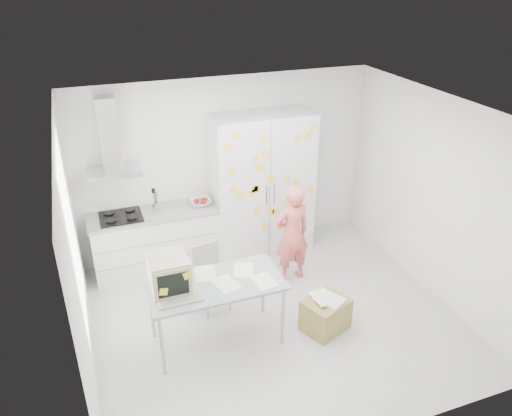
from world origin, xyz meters
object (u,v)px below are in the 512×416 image
object	(u,v)px
person	(292,234)
chair	(210,273)
desk	(187,279)
cardboard_box	(326,314)

from	to	relation	value
person	chair	size ratio (longest dim) A/B	1.65
desk	cardboard_box	bearing A→B (deg)	-10.51
desk	chair	xyz separation A→B (m)	(0.43, 0.67, -0.44)
person	desk	bearing A→B (deg)	20.89
desk	cardboard_box	distance (m)	1.82
chair	cardboard_box	xyz separation A→B (m)	(1.21, -0.97, -0.28)
person	desk	size ratio (longest dim) A/B	0.93
desk	cardboard_box	xyz separation A→B (m)	(1.64, -0.30, -0.72)
desk	chair	size ratio (longest dim) A/B	1.77
chair	cardboard_box	bearing A→B (deg)	-49.22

